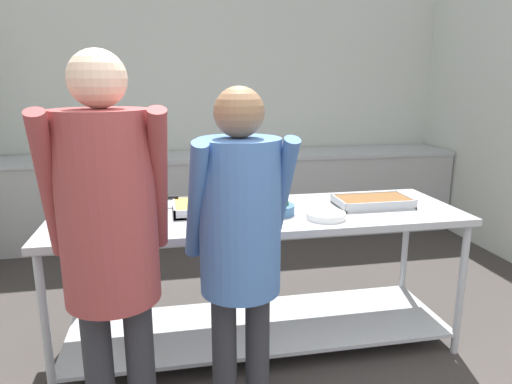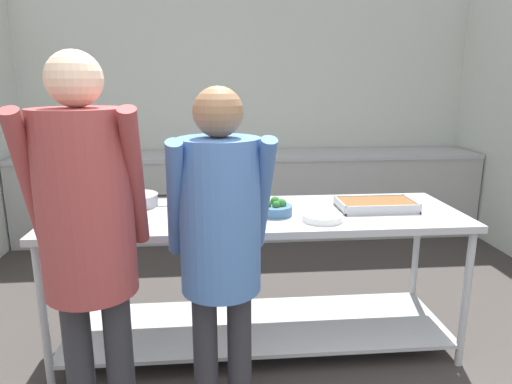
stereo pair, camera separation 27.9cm
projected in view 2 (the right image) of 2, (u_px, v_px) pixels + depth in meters
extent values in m
cube|color=silver|center=(248.00, 110.00, 5.06)|extent=(4.97, 0.06, 2.65)
cube|color=#A8A8A8|center=(251.00, 196.00, 4.91)|extent=(4.81, 0.62, 0.85)
cube|color=#ADAFB5|center=(250.00, 155.00, 4.81)|extent=(4.81, 0.65, 0.04)
cube|color=black|center=(237.00, 155.00, 4.79)|extent=(0.49, 0.39, 0.02)
cube|color=#ADAFB5|center=(257.00, 215.00, 2.72)|extent=(2.43, 0.77, 0.04)
cube|color=#ADAFB5|center=(257.00, 326.00, 2.89)|extent=(2.35, 0.69, 0.02)
cylinder|color=#ADAFB5|center=(44.00, 318.00, 2.40)|extent=(0.04, 0.04, 0.83)
cylinder|color=#ADAFB5|center=(465.00, 300.00, 2.60)|extent=(0.04, 0.04, 0.83)
cylinder|color=#ADAFB5|center=(80.00, 268.00, 3.05)|extent=(0.04, 0.04, 0.83)
cylinder|color=#ADAFB5|center=(415.00, 256.00, 3.25)|extent=(0.04, 0.04, 0.83)
cylinder|color=#ADAFB5|center=(135.00, 200.00, 2.85)|extent=(0.28, 0.28, 0.07)
cylinder|color=#B7472D|center=(135.00, 195.00, 2.85)|extent=(0.25, 0.25, 0.01)
cylinder|color=black|center=(169.00, 195.00, 2.87)|extent=(0.14, 0.02, 0.02)
cube|color=#ADAFB5|center=(212.00, 209.00, 2.77)|extent=(0.46, 0.32, 0.01)
cube|color=gold|center=(212.00, 205.00, 2.77)|extent=(0.44, 0.29, 0.04)
cube|color=#ADAFB5|center=(212.00, 212.00, 2.62)|extent=(0.46, 0.01, 0.05)
cube|color=#ADAFB5|center=(212.00, 199.00, 2.92)|extent=(0.46, 0.01, 0.05)
cube|color=#ADAFB5|center=(174.00, 206.00, 2.75)|extent=(0.01, 0.32, 0.05)
cube|color=#ADAFB5|center=(249.00, 204.00, 2.79)|extent=(0.01, 0.32, 0.05)
cylinder|color=#3D668C|center=(275.00, 210.00, 2.66)|extent=(0.20, 0.20, 0.06)
sphere|color=#2D702D|center=(281.00, 204.00, 2.65)|extent=(0.06, 0.06, 0.06)
sphere|color=#2D702D|center=(275.00, 201.00, 2.70)|extent=(0.06, 0.06, 0.06)
sphere|color=#2D702D|center=(266.00, 204.00, 2.63)|extent=(0.06, 0.06, 0.06)
sphere|color=#2D702D|center=(276.00, 205.00, 2.62)|extent=(0.05, 0.05, 0.05)
cylinder|color=white|center=(322.00, 219.00, 2.56)|extent=(0.23, 0.23, 0.01)
cylinder|color=white|center=(322.00, 217.00, 2.55)|extent=(0.23, 0.23, 0.01)
cylinder|color=white|center=(322.00, 215.00, 2.55)|extent=(0.22, 0.22, 0.01)
cube|color=#ADAFB5|center=(376.00, 208.00, 2.79)|extent=(0.46, 0.26, 0.01)
cube|color=brown|center=(376.00, 204.00, 2.78)|extent=(0.44, 0.24, 0.04)
cube|color=#ADAFB5|center=(383.00, 210.00, 2.66)|extent=(0.46, 0.01, 0.05)
cube|color=#ADAFB5|center=(369.00, 199.00, 2.90)|extent=(0.46, 0.01, 0.05)
cube|color=#ADAFB5|center=(340.00, 205.00, 2.76)|extent=(0.01, 0.26, 0.05)
cube|color=#ADAFB5|center=(412.00, 204.00, 2.80)|extent=(0.01, 0.26, 0.05)
cylinder|color=#2D2D33|center=(81.00, 378.00, 1.94)|extent=(0.12, 0.12, 0.80)
cylinder|color=#2D2D33|center=(121.00, 374.00, 1.97)|extent=(0.12, 0.12, 0.80)
cylinder|color=#993D3D|center=(30.00, 184.00, 1.72)|extent=(0.10, 0.33, 0.60)
cylinder|color=#993D3D|center=(135.00, 180.00, 1.79)|extent=(0.10, 0.33, 0.60)
cylinder|color=#993D3D|center=(85.00, 204.00, 1.77)|extent=(0.36, 0.36, 0.74)
sphere|color=beige|center=(74.00, 79.00, 1.66)|extent=(0.21, 0.21, 0.21)
cylinder|color=#2D2D33|center=(206.00, 362.00, 2.11)|extent=(0.11, 0.11, 0.73)
cylinder|color=#2D2D33|center=(240.00, 358.00, 2.14)|extent=(0.11, 0.11, 0.73)
cylinder|color=#4770B2|center=(175.00, 200.00, 1.90)|extent=(0.11, 0.31, 0.55)
cylinder|color=#4770B2|center=(262.00, 196.00, 1.98)|extent=(0.11, 0.31, 0.55)
cylinder|color=#4770B2|center=(220.00, 216.00, 1.96)|extent=(0.35, 0.35, 0.67)
sphere|color=#8C6647|center=(218.00, 112.00, 1.86)|extent=(0.21, 0.21, 0.21)
cylinder|color=#23602D|center=(80.00, 148.00, 4.64)|extent=(0.08, 0.08, 0.15)
cone|color=#23602D|center=(79.00, 138.00, 4.62)|extent=(0.07, 0.07, 0.06)
cylinder|color=black|center=(78.00, 134.00, 4.61)|extent=(0.03, 0.03, 0.02)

